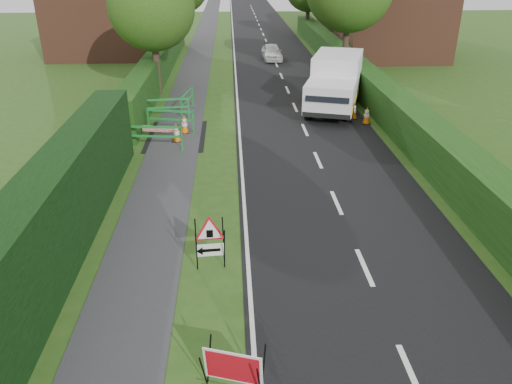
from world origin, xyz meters
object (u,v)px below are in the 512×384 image
red_rect_sign (233,368)px  hatchback_car (272,52)px  triangle_sign (208,239)px  works_van (335,82)px

red_rect_sign → hatchback_car: bearing=101.4°
triangle_sign → hatchback_car: (3.61, 26.12, -0.30)m
triangle_sign → hatchback_car: triangle_sign is taller
red_rect_sign → hatchback_car: size_ratio=0.36×
triangle_sign → hatchback_car: bearing=77.4°
red_rect_sign → triangle_sign: bearing=115.4°
hatchback_car → triangle_sign: bearing=-99.8°
triangle_sign → works_van: (5.67, 13.59, 0.50)m
red_rect_sign → hatchback_car: hatchback_car is taller
works_van → hatchback_car: 12.72m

